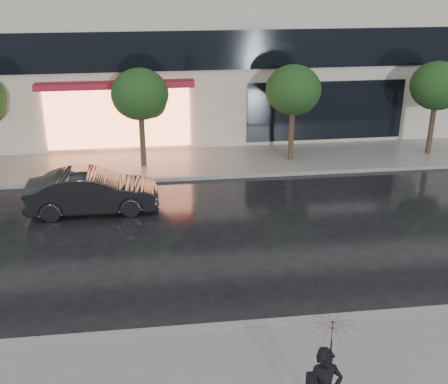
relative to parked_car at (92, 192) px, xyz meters
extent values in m
plane|color=black|center=(4.64, -6.00, -0.71)|extent=(120.00, 120.00, 0.00)
cube|color=slate|center=(4.64, 4.25, -0.65)|extent=(60.00, 3.50, 0.12)
cube|color=gray|center=(4.64, -7.00, -0.64)|extent=(60.00, 0.25, 0.14)
cube|color=gray|center=(4.64, 2.50, -0.64)|extent=(60.00, 0.25, 0.14)
cube|color=black|center=(4.64, 5.94, 3.59)|extent=(28.00, 0.12, 1.60)
cube|color=#FF8C59|center=(0.64, 5.92, 0.89)|extent=(6.00, 0.10, 2.60)
cube|color=maroon|center=(0.64, 5.59, 2.34)|extent=(6.40, 0.70, 0.25)
cube|color=black|center=(9.64, 5.94, 0.89)|extent=(7.00, 0.10, 2.60)
cylinder|color=#33261C|center=(1.64, 4.00, 0.39)|extent=(0.22, 0.22, 2.20)
ellipsoid|color=black|center=(1.64, 4.00, 2.29)|extent=(2.20, 2.20, 1.98)
sphere|color=black|center=(2.04, 4.20, 1.89)|extent=(1.20, 1.20, 1.20)
cylinder|color=#33261C|center=(7.64, 4.00, 0.39)|extent=(0.22, 0.22, 2.20)
ellipsoid|color=black|center=(7.64, 4.00, 2.29)|extent=(2.20, 2.20, 1.98)
sphere|color=black|center=(8.04, 4.20, 1.89)|extent=(1.20, 1.20, 1.20)
cylinder|color=#33261C|center=(13.64, 4.00, 0.39)|extent=(0.22, 0.22, 2.20)
ellipsoid|color=black|center=(13.64, 4.00, 2.29)|extent=(2.20, 2.20, 1.98)
sphere|color=black|center=(14.04, 4.20, 1.89)|extent=(1.20, 1.20, 1.20)
imported|color=black|center=(0.00, 0.00, 0.00)|extent=(4.31, 1.59, 1.41)
imported|color=black|center=(4.80, -10.22, 1.33)|extent=(0.88, 0.89, 0.76)
cylinder|color=black|center=(4.80, -10.22, 0.89)|extent=(0.02, 0.02, 0.85)
camera|label=1|loc=(2.10, -17.41, 7.04)|focal=45.00mm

